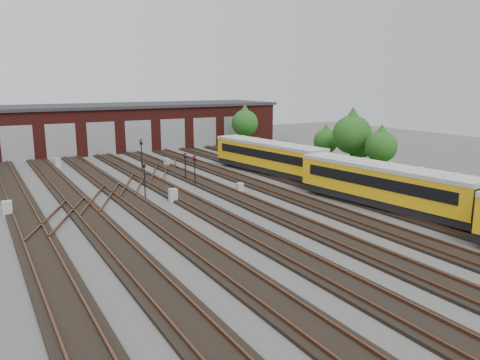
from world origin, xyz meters
TOP-DOWN VIEW (x-y plane):
  - ground at (0.00, 0.00)m, footprint 120.00×120.00m
  - track_network at (-0.17, 0.59)m, footprint 30.40×70.00m
  - maintenance_shed at (-0.01, 39.97)m, footprint 51.00×12.50m
  - grass_verge at (19.00, 10.00)m, footprint 8.00×55.00m
  - metro_train at (10.00, -3.30)m, footprint 4.35×47.08m
  - signal_mast_0 at (-4.62, 9.09)m, footprint 0.28×0.27m
  - signal_mast_1 at (0.92, 11.19)m, footprint 0.27×0.25m
  - signal_mast_2 at (1.13, 13.86)m, footprint 0.26×0.24m
  - signal_mast_3 at (-1.00, 20.74)m, footprint 0.31×0.30m
  - relay_cabinet_0 at (-15.00, 8.95)m, footprint 0.72×0.62m
  - relay_cabinet_1 at (-8.59, 27.77)m, footprint 0.77×0.69m
  - relay_cabinet_2 at (-3.10, 6.68)m, footprint 0.69×0.59m
  - relay_cabinet_3 at (2.38, 22.07)m, footprint 0.65×0.58m
  - relay_cabinet_4 at (3.11, 6.64)m, footprint 0.54×0.45m
  - tree_0 at (17.94, 30.82)m, footprint 3.85×3.85m
  - tree_1 at (19.15, 14.27)m, footprint 2.87×2.87m
  - tree_2 at (18.92, 9.75)m, footprint 4.18×4.18m
  - tree_3 at (20.07, 9.72)m, footprint 2.66×2.66m
  - tree_4 at (19.32, 5.93)m, footprint 3.24×3.24m
  - bush_0 at (17.55, 6.13)m, footprint 1.69×1.69m
  - bush_1 at (17.44, 14.10)m, footprint 1.29×1.29m
  - bush_2 at (20.16, 18.09)m, footprint 1.80×1.80m

SIDE VIEW (x-z plane):
  - ground at x=0.00m, z-range 0.00..0.00m
  - grass_verge at x=19.00m, z-range 0.00..0.05m
  - track_network at x=-0.17m, z-range -0.06..0.27m
  - relay_cabinet_4 at x=3.11m, z-range 0.00..0.90m
  - relay_cabinet_3 at x=2.38m, z-range 0.00..0.94m
  - relay_cabinet_1 at x=-8.59m, z-range 0.00..1.08m
  - relay_cabinet_2 at x=-3.10m, z-range 0.00..1.09m
  - relay_cabinet_0 at x=-15.00m, z-range 0.00..1.11m
  - bush_1 at x=17.44m, z-range 0.00..1.29m
  - bush_0 at x=17.55m, z-range 0.00..1.69m
  - bush_2 at x=20.16m, z-range 0.00..1.80m
  - signal_mast_2 at x=1.13m, z-range 0.40..3.11m
  - signal_mast_1 at x=0.92m, z-range 0.42..3.28m
  - metro_train at x=10.00m, z-range 0.37..3.44m
  - signal_mast_0 at x=-4.62m, z-range 0.43..3.50m
  - signal_mast_3 at x=-1.00m, z-range 0.50..3.97m
  - tree_3 at x=20.07m, z-range 0.63..5.03m
  - tree_1 at x=19.15m, z-range 0.68..5.44m
  - maintenance_shed at x=-0.01m, z-range 0.03..6.38m
  - tree_4 at x=19.32m, z-range 0.76..6.14m
  - tree_0 at x=17.94m, z-range 0.91..7.28m
  - tree_2 at x=18.92m, z-range 0.99..7.92m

